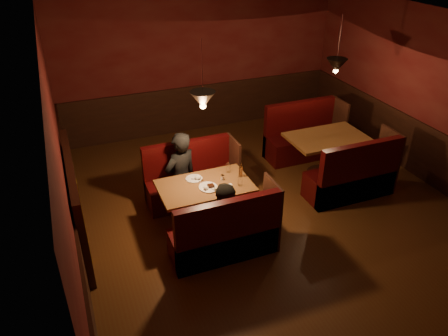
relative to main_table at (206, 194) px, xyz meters
name	(u,v)px	position (x,y,z in m)	size (l,w,h in m)	color
room	(258,156)	(0.83, 0.00, 0.49)	(6.02, 7.02, 2.92)	#512B14
main_table	(206,194)	(0.00, 0.00, 0.00)	(1.36, 0.83, 0.95)	brown
main_bench_far	(192,182)	(0.02, 0.77, -0.24)	(1.50, 0.54, 1.02)	black
main_bench_near	(226,237)	(0.02, -0.77, -0.24)	(1.50, 0.54, 1.02)	black
second_table	(326,146)	(2.51, 0.66, 0.01)	(1.37, 0.88, 0.77)	brown
second_bench_far	(303,139)	(2.54, 1.48, -0.22)	(1.52, 0.57, 1.08)	black
second_bench_near	(353,179)	(2.54, -0.16, -0.22)	(1.52, 0.57, 1.08)	black
diner_a	(180,160)	(-0.18, 0.70, 0.26)	(0.60, 0.39, 1.64)	black
diner_b	(228,207)	(0.10, -0.62, 0.14)	(0.68, 0.53, 1.40)	black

